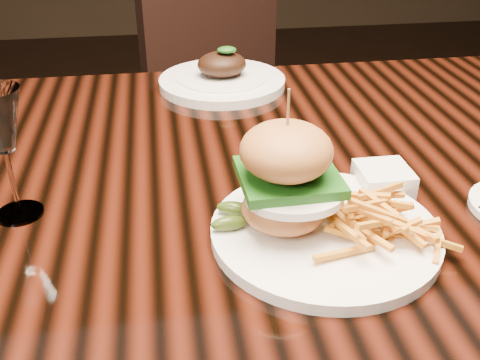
{
  "coord_description": "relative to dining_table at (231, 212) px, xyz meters",
  "views": [
    {
      "loc": [
        -0.09,
        -0.72,
        1.15
      ],
      "look_at": [
        -0.01,
        -0.14,
        0.81
      ],
      "focal_mm": 42.0,
      "sensor_mm": 36.0,
      "label": 1
    }
  ],
  "objects": [
    {
      "name": "dining_table",
      "position": [
        0.0,
        0.0,
        0.0
      ],
      "size": [
        1.6,
        0.9,
        0.75
      ],
      "color": "black",
      "rests_on": "ground"
    },
    {
      "name": "burger_plate",
      "position": [
        0.08,
        -0.18,
        0.12
      ],
      "size": [
        0.28,
        0.28,
        0.19
      ],
      "rotation": [
        0.0,
        0.0,
        -0.18
      ],
      "color": "white",
      "rests_on": "dining_table"
    },
    {
      "name": "ramekin",
      "position": [
        0.2,
        -0.09,
        0.09
      ],
      "size": [
        0.09,
        0.09,
        0.03
      ],
      "primitive_type": "cube",
      "rotation": [
        0.0,
        0.0,
        -0.42
      ],
      "color": "white",
      "rests_on": "dining_table"
    },
    {
      "name": "chair_far",
      "position": [
        0.12,
        0.88,
        -0.13
      ],
      "size": [
        0.61,
        0.61,
        0.95
      ],
      "rotation": [
        0.0,
        0.0,
        0.43
      ],
      "color": "black",
      "rests_on": "ground"
    },
    {
      "name": "wine_glass",
      "position": [
        -0.29,
        -0.08,
        0.2
      ],
      "size": [
        0.06,
        0.06,
        0.17
      ],
      "color": "white",
      "rests_on": "dining_table"
    },
    {
      "name": "far_dish",
      "position": [
        0.03,
        0.34,
        0.09
      ],
      "size": [
        0.25,
        0.25,
        0.08
      ],
      "rotation": [
        0.0,
        0.0,
        0.15
      ],
      "color": "white",
      "rests_on": "dining_table"
    }
  ]
}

